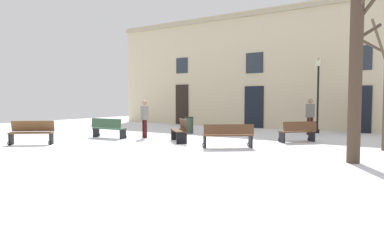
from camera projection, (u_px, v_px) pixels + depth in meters
The scene contains 13 objects.
ground_plane at pixel (167, 144), 13.54m from camera, with size 34.44×34.44×0.00m, color white.
building_facade at pixel (259, 68), 21.15m from camera, with size 21.53×0.60×7.24m.
tree_near_facade at pixel (357, 62), 9.40m from camera, with size 0.97×1.70×5.43m.
streetlamp at pixel (318, 87), 17.87m from camera, with size 0.30×0.30×3.92m.
litter_bin at pixel (189, 125), 17.82m from camera, with size 0.48×0.48×0.86m.
bench_by_litter_bin at pixel (108, 128), 15.73m from camera, with size 1.78×0.60×0.90m.
bench_near_center_tree at pixel (298, 132), 14.19m from camera, with size 1.38×1.43×0.87m.
bench_far_corner at pixel (32, 132), 13.45m from camera, with size 1.56×1.41×0.93m.
bench_back_to_back_left at pixel (180, 130), 14.29m from camera, with size 1.45×1.45×0.95m.
bench_back_to_back_right at pixel (228, 135), 12.50m from camera, with size 1.74×1.51×0.88m.
person_by_shop_door at pixel (145, 117), 15.72m from camera, with size 0.44×0.35×1.73m.
person_near_bench at pixel (310, 114), 17.07m from camera, with size 0.43×0.42×1.81m.
person_crossing_plaza at pixel (353, 115), 17.18m from camera, with size 0.30×0.42×1.79m.
Camera 1 is at (8.20, -10.72, 1.77)m, focal length 32.15 mm.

